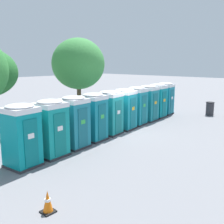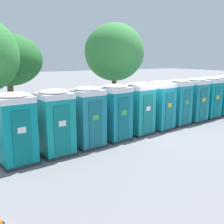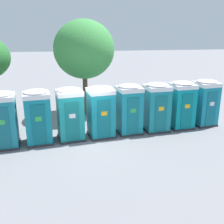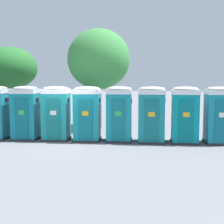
% 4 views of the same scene
% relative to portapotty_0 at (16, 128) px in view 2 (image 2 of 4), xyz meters
% --- Properties ---
extents(ground_plane, '(120.00, 120.00, 0.00)m').
position_rel_portapotty_0_xyz_m(ground_plane, '(6.66, 0.52, -1.28)').
color(ground_plane, slate).
extents(portapotty_0, '(1.32, 1.33, 2.54)m').
position_rel_portapotty_0_xyz_m(portapotty_0, '(0.00, 0.00, 0.00)').
color(portapotty_0, '#2D2D33').
rests_on(portapotty_0, ground).
extents(portapotty_1, '(1.31, 1.30, 2.54)m').
position_rel_portapotty_0_xyz_m(portapotty_1, '(1.48, 0.14, -0.00)').
color(portapotty_1, '#2D2D33').
rests_on(portapotty_1, ground).
extents(portapotty_2, '(1.29, 1.30, 2.54)m').
position_rel_portapotty_0_xyz_m(portapotty_2, '(2.95, 0.34, 0.00)').
color(portapotty_2, '#2D2D33').
rests_on(portapotty_2, ground).
extents(portapotty_3, '(1.34, 1.34, 2.54)m').
position_rel_portapotty_0_xyz_m(portapotty_3, '(4.42, 0.53, 0.00)').
color(portapotty_3, '#2D2D33').
rests_on(portapotty_3, ground).
extents(portapotty_4, '(1.37, 1.36, 2.54)m').
position_rel_portapotty_0_xyz_m(portapotty_4, '(5.90, 0.70, -0.00)').
color(portapotty_4, '#2D2D33').
rests_on(portapotty_4, ground).
extents(portapotty_5, '(1.37, 1.36, 2.54)m').
position_rel_portapotty_0_xyz_m(portapotty_5, '(7.38, 0.81, -0.00)').
color(portapotty_5, '#2D2D33').
rests_on(portapotty_5, ground).
extents(portapotty_6, '(1.30, 1.33, 2.54)m').
position_rel_portapotty_0_xyz_m(portapotty_6, '(8.85, 1.02, 0.00)').
color(portapotty_6, '#2D2D33').
rests_on(portapotty_6, ground).
extents(portapotty_7, '(1.31, 1.29, 2.54)m').
position_rel_portapotty_0_xyz_m(portapotty_7, '(10.33, 1.10, -0.00)').
color(portapotty_7, '#2D2D33').
rests_on(portapotty_7, ground).
extents(portapotty_8, '(1.29, 1.29, 2.54)m').
position_rel_portapotty_0_xyz_m(portapotty_8, '(11.80, 1.29, -0.00)').
color(portapotty_8, '#2D2D33').
rests_on(portapotty_8, ground).
extents(portapotty_9, '(1.32, 1.34, 2.54)m').
position_rel_portapotty_0_xyz_m(portapotty_9, '(13.27, 1.49, 0.00)').
color(portapotty_9, '#2D2D33').
rests_on(portapotty_9, ground).
extents(street_tree_0, '(3.59, 3.59, 5.74)m').
position_rel_portapotty_0_xyz_m(street_tree_0, '(6.94, 4.60, 2.71)').
color(street_tree_0, brown).
rests_on(street_tree_0, ground).
extents(street_tree_2, '(3.45, 3.45, 4.91)m').
position_rel_portapotty_0_xyz_m(street_tree_2, '(0.91, 5.24, 2.27)').
color(street_tree_2, brown).
rests_on(street_tree_2, ground).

